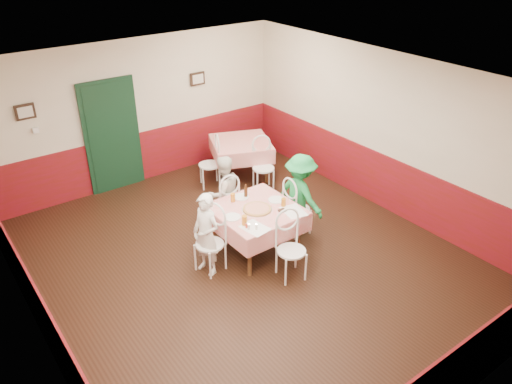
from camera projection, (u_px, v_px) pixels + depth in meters
floor at (245, 260)px, 7.74m from camera, size 7.00×7.00×0.00m
ceiling at (243, 83)px, 6.40m from camera, size 7.00×7.00×0.00m
back_wall at (139, 113)px, 9.54m from camera, size 6.00×0.10×2.80m
front_wall at (463, 319)px, 4.60m from camera, size 6.00×0.10×2.80m
left_wall at (23, 253)px, 5.50m from camera, size 0.10×7.00×2.80m
right_wall at (386, 133)px, 8.63m from camera, size 0.10×7.00×2.80m
wainscot_back at (144, 156)px, 9.96m from camera, size 6.00×0.03×1.00m
wainscot_left at (41, 315)px, 5.94m from camera, size 0.03×7.00×1.00m
wainscot_right at (379, 179)px, 9.06m from camera, size 0.03×7.00×1.00m
door at (112, 138)px, 9.36m from camera, size 0.96×0.06×2.10m
picture_left at (25, 112)px, 8.25m from camera, size 0.32×0.03×0.26m
picture_right at (198, 79)px, 9.97m from camera, size 0.32×0.03×0.26m
thermostat at (36, 130)px, 8.47m from camera, size 0.10×0.03×0.10m
main_table at (256, 230)px, 7.80m from camera, size 1.23×1.23×0.77m
second_table at (241, 159)px, 10.13m from camera, size 1.46×1.46×0.77m
chair_left at (210, 244)px, 7.32m from camera, size 0.50×0.50×0.90m
chair_right at (297, 209)px, 8.21m from camera, size 0.43×0.43×0.90m
chair_far at (226, 204)px, 8.36m from camera, size 0.47×0.47×0.90m
chair_near at (291, 251)px, 7.17m from camera, size 0.51×0.51×0.90m
chair_second_a at (210, 165)px, 9.70m from camera, size 0.55×0.55×0.90m
chair_second_b at (263, 168)px, 9.56m from camera, size 0.55×0.55×0.90m
pizza at (257, 209)px, 7.59m from camera, size 0.44×0.44×0.03m
plate_left at (232, 217)px, 7.39m from camera, size 0.25×0.25×0.01m
plate_right at (276, 200)px, 7.85m from camera, size 0.25×0.25×0.01m
plate_far at (241, 197)px, 7.93m from camera, size 0.25×0.25×0.01m
glass_a at (245, 220)px, 7.18m from camera, size 0.08×0.08×0.15m
glass_b at (284, 202)px, 7.66m from camera, size 0.07×0.07×0.13m
glass_c at (233, 197)px, 7.79m from camera, size 0.07×0.07×0.14m
beer_bottle at (246, 191)px, 7.89m from camera, size 0.06×0.06×0.21m
shaker_a at (249, 227)px, 7.08m from camera, size 0.04×0.04×0.09m
shaker_b at (256, 227)px, 7.08m from camera, size 0.04×0.04×0.09m
shaker_c at (247, 225)px, 7.12m from camera, size 0.04×0.04×0.09m
menu_left at (255, 228)px, 7.14m from camera, size 0.36×0.44×0.00m
menu_right at (294, 211)px, 7.55m from camera, size 0.37×0.45×0.00m
wallet at (282, 210)px, 7.55m from camera, size 0.11×0.09×0.02m
diner_left at (206, 235)px, 7.20m from camera, size 0.41×0.53×1.29m
diner_far at (224, 193)px, 8.30m from camera, size 0.64×0.50×1.29m
diner_right at (300, 195)px, 8.12m from camera, size 0.59×0.95×1.41m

